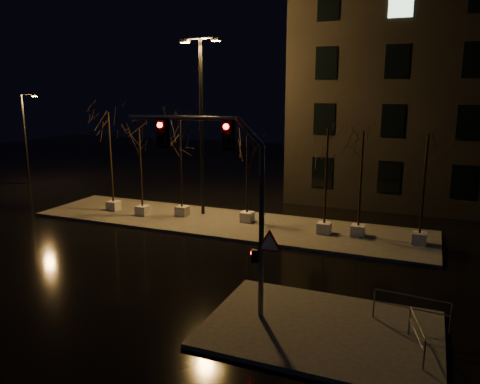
% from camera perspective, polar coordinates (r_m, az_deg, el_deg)
% --- Properties ---
extents(ground, '(90.00, 90.00, 0.00)m').
position_cam_1_polar(ground, '(20.73, -8.73, -8.25)').
color(ground, black).
rests_on(ground, ground).
extents(median, '(22.00, 5.00, 0.15)m').
position_cam_1_polar(median, '(25.75, -1.87, -3.82)').
color(median, '#45433D').
rests_on(median, ground).
extents(sidewalk_corner, '(7.00, 5.00, 0.15)m').
position_cam_1_polar(sidewalk_corner, '(15.13, 9.88, -16.14)').
color(sidewalk_corner, '#45433D').
rests_on(sidewalk_corner, ground).
extents(tree_0, '(1.80, 1.80, 5.98)m').
position_cam_1_polar(tree_0, '(28.47, -15.64, 6.75)').
color(tree_0, silver).
rests_on(tree_0, median).
extents(tree_1, '(1.80, 1.80, 5.10)m').
position_cam_1_polar(tree_1, '(26.96, -12.13, 5.21)').
color(tree_1, silver).
rests_on(tree_1, median).
extents(tree_2, '(1.80, 1.80, 5.60)m').
position_cam_1_polar(tree_2, '(26.41, -7.30, 6.07)').
color(tree_2, silver).
rests_on(tree_2, median).
extents(tree_3, '(1.80, 1.80, 4.92)m').
position_cam_1_polar(tree_3, '(24.98, 0.90, 4.62)').
color(tree_3, silver).
rests_on(tree_3, median).
extents(tree_4, '(1.80, 1.80, 5.40)m').
position_cam_1_polar(tree_4, '(23.23, 10.57, 4.74)').
color(tree_4, silver).
rests_on(tree_4, median).
extents(tree_5, '(1.80, 1.80, 5.32)m').
position_cam_1_polar(tree_5, '(23.19, 14.67, 4.38)').
color(tree_5, silver).
rests_on(tree_5, median).
extents(tree_6, '(1.80, 1.80, 5.33)m').
position_cam_1_polar(tree_6, '(22.78, 21.75, 3.78)').
color(tree_6, silver).
rests_on(tree_6, median).
extents(traffic_signal_mast, '(5.17, 0.50, 6.31)m').
position_cam_1_polar(traffic_signal_mast, '(14.42, -1.26, 0.55)').
color(traffic_signal_mast, '#5A5C62').
rests_on(traffic_signal_mast, sidewalk_corner).
extents(streetlight_main, '(2.47, 0.50, 9.87)m').
position_cam_1_polar(streetlight_main, '(26.60, -4.73, 9.30)').
color(streetlight_main, black).
rests_on(streetlight_main, median).
extents(streetlight_far, '(1.34, 0.57, 6.96)m').
position_cam_1_polar(streetlight_far, '(39.87, -24.62, 6.32)').
color(streetlight_far, black).
rests_on(streetlight_far, ground).
extents(guard_rail_a, '(2.28, 0.26, 0.99)m').
position_cam_1_polar(guard_rail_a, '(15.60, 20.17, -12.89)').
color(guard_rail_a, '#5A5C62').
rests_on(guard_rail_a, sidewalk_corner).
extents(guard_rail_b, '(0.49, 1.81, 0.88)m').
position_cam_1_polar(guard_rail_b, '(14.30, 20.73, -15.66)').
color(guard_rail_b, '#5A5C62').
rests_on(guard_rail_b, sidewalk_corner).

